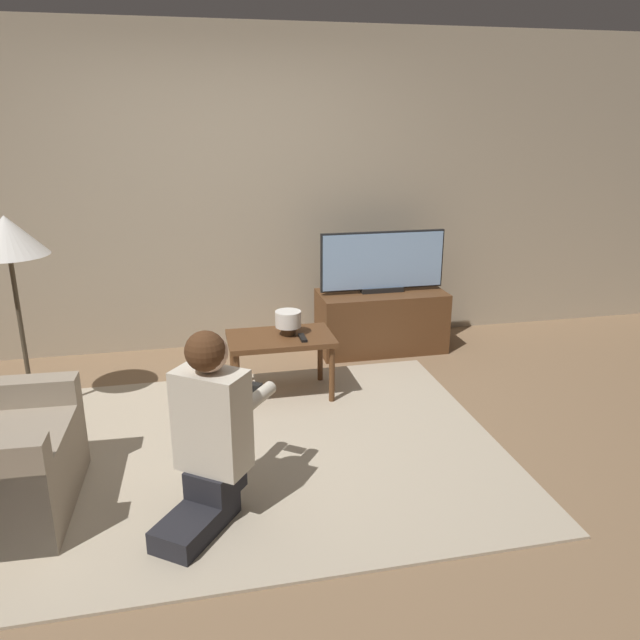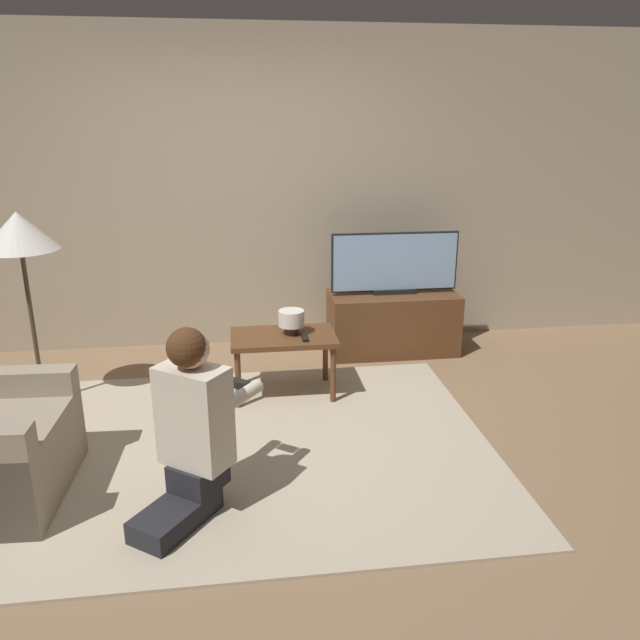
% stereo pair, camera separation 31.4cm
% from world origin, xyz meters
% --- Properties ---
extents(ground_plane, '(10.00, 10.00, 0.00)m').
position_xyz_m(ground_plane, '(0.00, 0.00, 0.00)').
color(ground_plane, '#896B4C').
extents(wall_back, '(10.00, 0.06, 2.60)m').
position_xyz_m(wall_back, '(0.00, 1.93, 1.30)').
color(wall_back, tan).
rests_on(wall_back, ground_plane).
extents(rug, '(2.87, 2.29, 0.02)m').
position_xyz_m(rug, '(0.00, 0.00, 0.01)').
color(rug, '#BCAD93').
rests_on(rug, ground_plane).
extents(tv_stand, '(1.06, 0.48, 0.51)m').
position_xyz_m(tv_stand, '(1.23, 1.49, 0.25)').
color(tv_stand, brown).
rests_on(tv_stand, ground_plane).
extents(tv, '(1.05, 0.08, 0.51)m').
position_xyz_m(tv, '(1.23, 1.50, 0.76)').
color(tv, black).
rests_on(tv, tv_stand).
extents(coffee_table, '(0.73, 0.46, 0.45)m').
position_xyz_m(coffee_table, '(0.26, 0.74, 0.39)').
color(coffee_table, brown).
rests_on(coffee_table, ground_plane).
extents(floor_lamp, '(0.48, 0.48, 1.33)m').
position_xyz_m(floor_lamp, '(-1.41, 0.81, 1.15)').
color(floor_lamp, '#4C4233').
rests_on(floor_lamp, ground_plane).
extents(person_kneeling, '(0.68, 0.80, 0.96)m').
position_xyz_m(person_kneeling, '(-0.29, -0.58, 0.48)').
color(person_kneeling, '#232328').
rests_on(person_kneeling, rug).
extents(table_lamp, '(0.18, 0.18, 0.17)m').
position_xyz_m(table_lamp, '(0.32, 0.76, 0.56)').
color(table_lamp, '#4C3823').
rests_on(table_lamp, coffee_table).
extents(remote, '(0.04, 0.15, 0.02)m').
position_xyz_m(remote, '(0.40, 0.65, 0.46)').
color(remote, black).
rests_on(remote, coffee_table).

